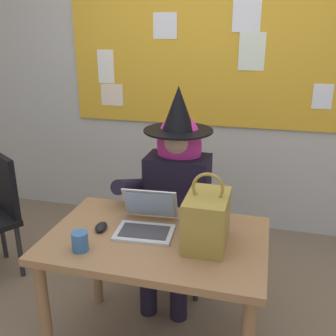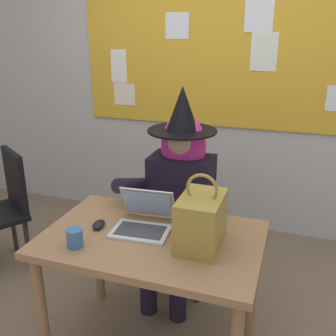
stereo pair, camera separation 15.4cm
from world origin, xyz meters
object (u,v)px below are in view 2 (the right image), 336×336
(chair_at_desk, at_px, (183,216))
(handbag, at_px, (201,221))
(person_costumed, at_px, (179,185))
(chair_spare_by_window, at_px, (3,204))
(coffee_mug, at_px, (75,238))
(laptop, at_px, (144,220))
(computer_mouse, at_px, (99,224))
(desk_main, at_px, (152,254))

(chair_at_desk, relative_size, handbag, 2.36)
(chair_at_desk, xyz_separation_m, person_costumed, (0.00, -0.12, 0.29))
(chair_at_desk, distance_m, chair_spare_by_window, 1.35)
(coffee_mug, bearing_deg, laptop, 49.27)
(laptop, distance_m, handbag, 0.35)
(person_costumed, height_order, computer_mouse, person_costumed)
(person_costumed, xyz_separation_m, laptop, (-0.03, -0.54, 0.00))
(computer_mouse, relative_size, chair_spare_by_window, 0.11)
(desk_main, distance_m, chair_spare_by_window, 1.44)
(person_costumed, distance_m, coffee_mug, 0.87)
(coffee_mug, distance_m, chair_spare_by_window, 1.27)
(chair_at_desk, xyz_separation_m, handbag, (0.31, -0.73, 0.38))
(coffee_mug, bearing_deg, desk_main, 34.59)
(chair_at_desk, bearing_deg, desk_main, 1.96)
(handbag, height_order, chair_spare_by_window, handbag)
(chair_at_desk, xyz_separation_m, computer_mouse, (-0.26, -0.73, 0.26))
(laptop, height_order, chair_spare_by_window, laptop)
(handbag, bearing_deg, computer_mouse, -179.61)
(desk_main, height_order, laptop, laptop)
(desk_main, distance_m, laptop, 0.18)
(laptop, distance_m, computer_mouse, 0.25)
(person_costumed, height_order, coffee_mug, person_costumed)
(chair_spare_by_window, bearing_deg, coffee_mug, 90.88)
(desk_main, xyz_separation_m, chair_spare_by_window, (-1.37, 0.44, -0.12))
(laptop, bearing_deg, desk_main, -47.28)
(coffee_mug, height_order, chair_spare_by_window, chair_spare_by_window)
(computer_mouse, height_order, coffee_mug, coffee_mug)
(chair_at_desk, relative_size, laptop, 2.77)
(computer_mouse, xyz_separation_m, chair_spare_by_window, (-1.06, 0.45, -0.24))
(chair_at_desk, height_order, laptop, laptop)
(handbag, bearing_deg, laptop, 168.03)
(person_costumed, xyz_separation_m, handbag, (0.30, -0.61, 0.09))
(desk_main, height_order, chair_spare_by_window, chair_spare_by_window)
(person_costumed, bearing_deg, handbag, 26.40)
(desk_main, xyz_separation_m, handbag, (0.26, -0.00, 0.24))
(chair_at_desk, distance_m, laptop, 0.72)
(handbag, relative_size, coffee_mug, 3.98)
(desk_main, distance_m, coffee_mug, 0.42)
(laptop, xyz_separation_m, coffee_mug, (-0.25, -0.29, 0.00))
(person_costumed, xyz_separation_m, computer_mouse, (-0.26, -0.61, -0.03))
(desk_main, height_order, handbag, handbag)
(person_costumed, xyz_separation_m, chair_spare_by_window, (-1.32, -0.16, -0.27))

